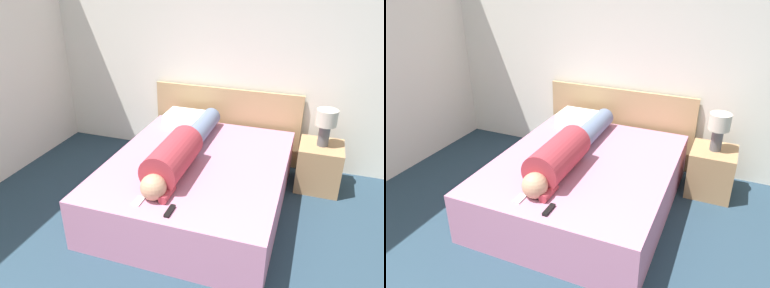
% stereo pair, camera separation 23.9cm
% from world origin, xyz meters
% --- Properties ---
extents(wall_back, '(5.74, 0.06, 2.60)m').
position_xyz_m(wall_back, '(0.00, 3.86, 1.30)').
color(wall_back, silver).
rests_on(wall_back, ground_plane).
extents(bed, '(1.63, 1.99, 0.48)m').
position_xyz_m(bed, '(-0.10, 2.71, 0.24)').
color(bed, '#B2708E').
rests_on(bed, ground_plane).
extents(headboard, '(1.75, 0.04, 0.88)m').
position_xyz_m(headboard, '(-0.10, 3.79, 0.44)').
color(headboard, tan).
rests_on(headboard, ground_plane).
extents(nightstand, '(0.44, 0.45, 0.49)m').
position_xyz_m(nightstand, '(1.02, 3.44, 0.25)').
color(nightstand, '#A37A51').
rests_on(nightstand, ground_plane).
extents(table_lamp, '(0.21, 0.21, 0.39)m').
position_xyz_m(table_lamp, '(1.02, 3.44, 0.74)').
color(table_lamp, '#4C4C51').
rests_on(table_lamp, nightstand).
extents(person_lying, '(0.33, 1.74, 0.33)m').
position_xyz_m(person_lying, '(-0.22, 2.61, 0.62)').
color(person_lying, tan).
rests_on(person_lying, bed).
extents(pillow_near_headboard, '(0.51, 0.34, 0.16)m').
position_xyz_m(pillow_near_headboard, '(-0.46, 3.47, 0.56)').
color(pillow_near_headboard, white).
rests_on(pillow_near_headboard, bed).
extents(tv_remote, '(0.04, 0.15, 0.02)m').
position_xyz_m(tv_remote, '(-0.04, 1.87, 0.49)').
color(tv_remote, black).
rests_on(tv_remote, bed).
extents(cell_phone, '(0.06, 0.13, 0.01)m').
position_xyz_m(cell_phone, '(-0.32, 1.92, 0.49)').
color(cell_phone, '#B2B7BC').
rests_on(cell_phone, bed).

